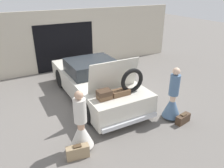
{
  "coord_description": "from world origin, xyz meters",
  "views": [
    {
      "loc": [
        -2.91,
        -6.64,
        3.78
      ],
      "look_at": [
        0.0,
        -1.28,
        1.02
      ],
      "focal_mm": 35.0,
      "sensor_mm": 36.0,
      "label": 1
    }
  ],
  "objects_px": {
    "person_left": "(81,129)",
    "person_right": "(173,101)",
    "car": "(95,81)",
    "suitcase_beside_left_person": "(78,152)",
    "suitcase_beside_right_person": "(183,119)"
  },
  "relations": [
    {
      "from": "car",
      "to": "person_right",
      "type": "xyz_separation_m",
      "value": [
        1.46,
        -2.43,
        -0.02
      ]
    },
    {
      "from": "suitcase_beside_left_person",
      "to": "suitcase_beside_right_person",
      "type": "height_order",
      "value": "suitcase_beside_left_person"
    },
    {
      "from": "person_left",
      "to": "person_right",
      "type": "bearing_deg",
      "value": 85.59
    },
    {
      "from": "car",
      "to": "person_right",
      "type": "bearing_deg",
      "value": -58.96
    },
    {
      "from": "person_left",
      "to": "suitcase_beside_left_person",
      "type": "height_order",
      "value": "person_left"
    },
    {
      "from": "person_left",
      "to": "person_right",
      "type": "distance_m",
      "value": 2.93
    },
    {
      "from": "person_left",
      "to": "suitcase_beside_left_person",
      "type": "bearing_deg",
      "value": -41.0
    },
    {
      "from": "suitcase_beside_left_person",
      "to": "person_left",
      "type": "bearing_deg",
      "value": 52.61
    },
    {
      "from": "car",
      "to": "person_left",
      "type": "xyz_separation_m",
      "value": [
        -1.46,
        -2.39,
        -0.05
      ]
    },
    {
      "from": "suitcase_beside_left_person",
      "to": "person_right",
      "type": "bearing_deg",
      "value": 4.65
    },
    {
      "from": "person_right",
      "to": "suitcase_beside_left_person",
      "type": "height_order",
      "value": "person_right"
    },
    {
      "from": "car",
      "to": "person_right",
      "type": "relative_size",
      "value": 2.86
    },
    {
      "from": "car",
      "to": "suitcase_beside_left_person",
      "type": "distance_m",
      "value": 3.2
    },
    {
      "from": "car",
      "to": "person_left",
      "type": "distance_m",
      "value": 2.8
    },
    {
      "from": "person_right",
      "to": "suitcase_beside_left_person",
      "type": "distance_m",
      "value": 3.19
    }
  ]
}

